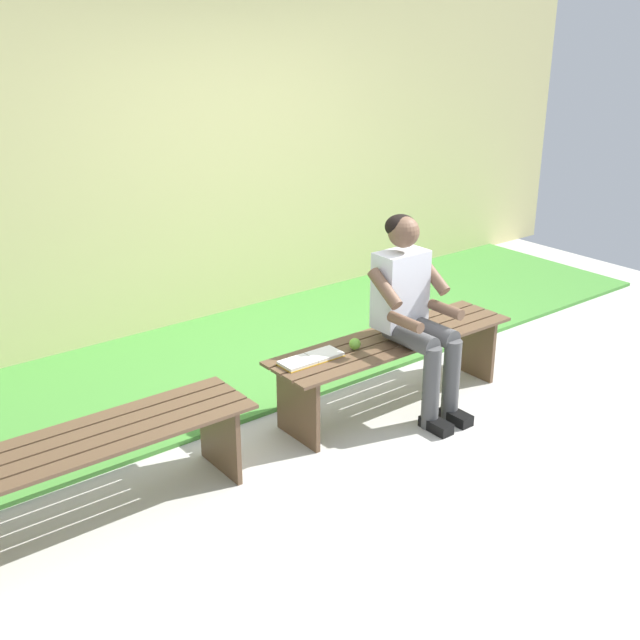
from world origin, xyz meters
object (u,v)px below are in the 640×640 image
Objects in this scene: apple at (355,344)px; book_open at (311,359)px; bench_near at (393,354)px; person_seated at (413,307)px; bench_far at (92,457)px.

book_open is at bearing -6.28° from apple.
bench_near is 0.65m from book_open.
bench_near is 4.33× the size of book_open.
person_seated reaches higher than book_open.
bench_far is 23.34× the size of apple.
bench_near is 2.07m from bench_far.
apple is at bearing 174.10° from book_open.
bench_near is 1.40× the size of person_seated.
bench_near is at bearing 176.29° from apple.
bench_far is 1.44m from book_open.
person_seated is (-2.13, 0.10, 0.35)m from bench_far.
book_open is at bearing -5.01° from bench_near.
apple is (-1.76, -0.02, 0.15)m from bench_far.
book_open is at bearing -177.79° from bench_far.
person_seated is at bearing 177.25° from bench_far.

